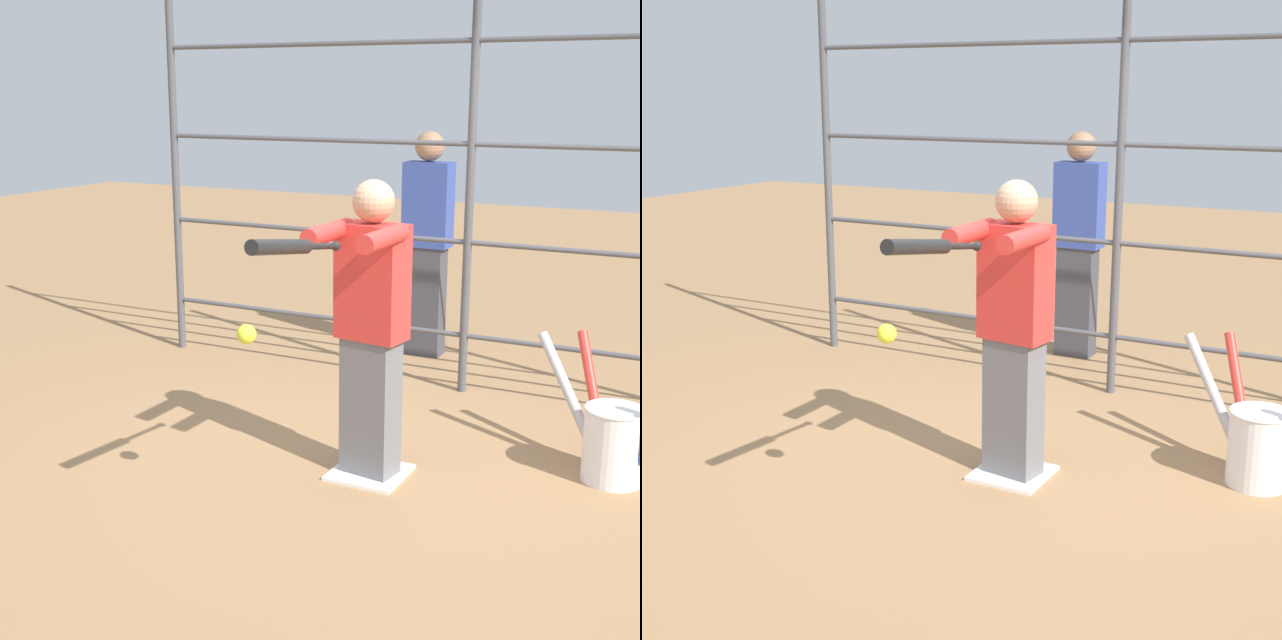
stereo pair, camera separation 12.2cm
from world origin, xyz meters
TOP-DOWN VIEW (x-y plane):
  - ground_plane at (0.00, 0.00)m, footprint 24.00×24.00m
  - home_plate at (0.00, 0.00)m, footprint 0.40×0.40m
  - fence_backstop at (0.00, -1.60)m, footprint 4.94×0.06m
  - batter at (0.00, 0.02)m, footprint 0.42×0.59m
  - baseball_bat_swinging at (-0.03, 0.95)m, footprint 0.10×0.86m
  - softball_in_flight at (0.30, 0.78)m, footprint 0.10×0.10m
  - bat_bucket at (-1.22, -0.55)m, footprint 1.05×0.66m
  - bystander_behind_fence at (0.58, -2.35)m, footprint 0.37×0.23m

SIDE VIEW (x-z plane):
  - ground_plane at x=0.00m, z-range 0.00..0.00m
  - home_plate at x=0.00m, z-range 0.00..0.02m
  - bat_bucket at x=-1.22m, z-range -0.13..0.62m
  - batter at x=0.00m, z-range 0.07..1.71m
  - bystander_behind_fence at x=0.58m, z-range 0.04..1.82m
  - softball_in_flight at x=0.30m, z-range 0.92..1.02m
  - fence_backstop at x=0.00m, z-range 0.00..2.81m
  - baseball_bat_swinging at x=-0.03m, z-range 1.35..1.53m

